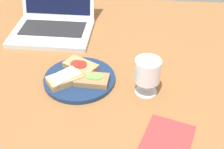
# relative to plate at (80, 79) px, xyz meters

# --- Properties ---
(wooden_table) EXTENTS (1.40, 1.40, 0.03)m
(wooden_table) POSITION_rel_plate_xyz_m (0.09, 0.01, -0.02)
(wooden_table) COLOR brown
(wooden_table) RESTS_ON ground
(plate) EXTENTS (0.25, 0.25, 0.02)m
(plate) POSITION_rel_plate_xyz_m (0.00, 0.00, 0.00)
(plate) COLOR navy
(plate) RESTS_ON wooden_table
(sandwich_with_cucumber) EXTENTS (0.12, 0.07, 0.02)m
(sandwich_with_cucumber) POSITION_rel_plate_xyz_m (0.05, -0.02, 0.02)
(sandwich_with_cucumber) COLOR #937047
(sandwich_with_cucumber) RESTS_ON plate
(sandwich_with_tomato) EXTENTS (0.14, 0.11, 0.03)m
(sandwich_with_tomato) POSITION_rel_plate_xyz_m (-0.00, 0.05, 0.02)
(sandwich_with_tomato) COLOR #A88456
(sandwich_with_tomato) RESTS_ON plate
(sandwich_with_cheese) EXTENTS (0.13, 0.12, 0.03)m
(sandwich_with_cheese) POSITION_rel_plate_xyz_m (-0.04, -0.03, 0.02)
(sandwich_with_cheese) COLOR #A88456
(sandwich_with_cheese) RESTS_ON plate
(wine_glass) EXTENTS (0.08, 0.08, 0.13)m
(wine_glass) POSITION_rel_plate_xyz_m (0.23, -0.04, 0.07)
(wine_glass) COLOR white
(wine_glass) RESTS_ON wooden_table
(laptop) EXTENTS (0.33, 0.32, 0.23)m
(laptop) POSITION_rel_plate_xyz_m (-0.18, 0.34, 0.03)
(laptop) COLOR silver
(laptop) RESTS_ON wooden_table
(napkin) EXTENTS (0.17, 0.19, 0.00)m
(napkin) POSITION_rel_plate_xyz_m (0.29, -0.24, -0.01)
(napkin) COLOR #B23333
(napkin) RESTS_ON wooden_table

